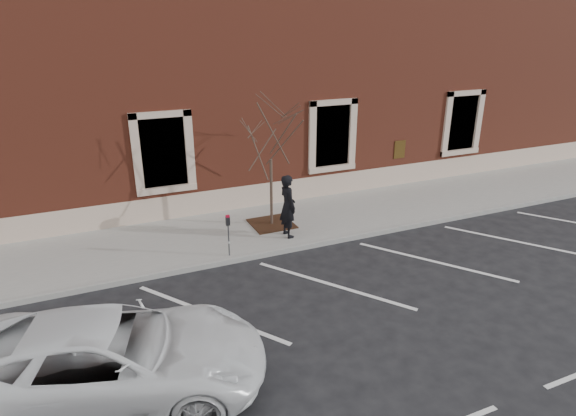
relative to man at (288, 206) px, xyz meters
name	(u,v)px	position (x,y,z in m)	size (l,w,h in m)	color
ground	(296,250)	(-0.05, -0.72, -1.11)	(120.00, 120.00, 0.00)	#28282B
sidewalk_near	(274,226)	(-0.05, 1.03, -1.04)	(40.00, 3.50, 0.15)	#A8A49E
curb_near	(297,248)	(-0.05, -0.77, -1.04)	(40.00, 0.12, 0.15)	#9E9E99
parking_stripes	(332,285)	(-0.05, -2.92, -1.11)	(28.00, 4.40, 0.01)	silver
building_civic	(217,82)	(-0.05, 7.02, 2.88)	(40.00, 8.62, 8.00)	brown
man	(288,206)	(0.00, 0.00, 0.00)	(0.70, 0.46, 1.93)	black
parking_meter	(228,228)	(-2.02, -0.57, -0.13)	(0.11, 0.08, 1.20)	#595B60
tree_grate	(272,224)	(-0.12, 1.02, -0.95)	(1.31, 1.31, 0.03)	#371A11
sapling	(271,140)	(-0.12, 1.02, 1.78)	(2.35, 2.35, 3.92)	brown
white_truck	(109,358)	(-5.45, -4.72, -0.35)	(2.52, 5.47, 1.52)	white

